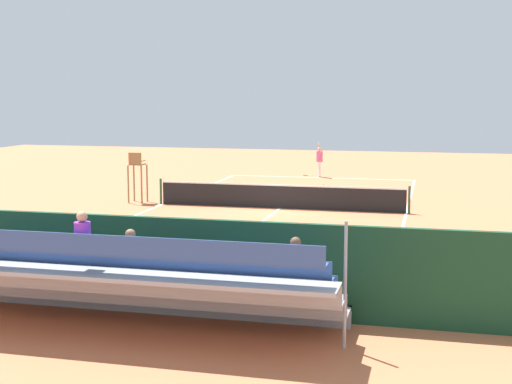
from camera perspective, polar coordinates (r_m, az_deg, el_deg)
The scene contains 11 objects.
ground_plane at distance 29.17m, azimuth 1.89°, elevation -1.30°, with size 60.00×60.00×0.00m, color #CC7047.
court_line_markings at distance 29.21m, azimuth 1.90°, elevation -1.29°, with size 10.10×22.20×0.01m.
tennis_net at distance 29.10m, azimuth 1.89°, elevation -0.33°, with size 10.30×0.10×1.07m.
backdrop_wall at distance 15.81m, azimuth -8.78°, elevation -5.49°, with size 18.00×0.16×2.00m, color #194228.
bleacher_stand at distance 14.65m, azimuth -11.25°, elevation -6.76°, with size 9.06×2.40×2.48m.
umpire_chair at distance 30.97m, azimuth -9.36°, elevation 1.58°, with size 0.67×0.67×2.14m.
courtside_bench at distance 16.08m, azimuth -2.68°, elevation -6.80°, with size 1.80×0.40×0.93m.
equipment_bag at distance 16.74m, azimuth -9.55°, elevation -7.66°, with size 0.90×0.36×0.36m, color #334C8C.
tennis_player at distance 40.18m, azimuth 5.03°, elevation 2.63°, with size 0.42×0.55×1.93m.
tennis_racket at distance 40.96m, azimuth 4.26°, elevation 1.33°, with size 0.58×0.39×0.03m.
tennis_ball_near at distance 36.76m, azimuth 5.32°, elevation 0.61°, with size 0.07×0.07×0.07m, color #CCDB33.
Camera 1 is at (-5.98, 28.18, 4.60)m, focal length 50.79 mm.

